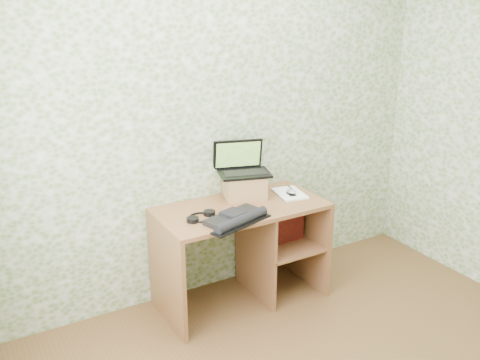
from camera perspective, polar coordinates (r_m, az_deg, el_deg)
wall_back at (r=3.87m, az=-2.19°, el=6.29°), size 3.50×0.00×3.50m
desk at (r=3.94m, az=0.89°, el=-6.07°), size 1.20×0.60×0.75m
riser at (r=3.91m, az=0.48°, el=-0.63°), size 0.34×0.31×0.17m
laptop at (r=3.90m, az=0.20°, el=1.53°), size 0.42×0.35×0.24m
keyboard at (r=3.52m, az=-0.34°, el=-4.11°), size 0.48×0.36×0.07m
headphones at (r=3.58m, az=-4.16°, el=-3.94°), size 0.23×0.21×0.03m
notepad at (r=4.01m, az=5.32°, el=-1.44°), size 0.24×0.30×0.01m
mouse at (r=3.97m, az=5.47°, el=-1.33°), size 0.07×0.10×0.03m
pen at (r=4.09m, az=5.45°, el=-0.86°), size 0.04×0.13×0.01m
red_box at (r=4.05m, az=5.01°, el=-4.39°), size 0.26×0.09×0.31m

